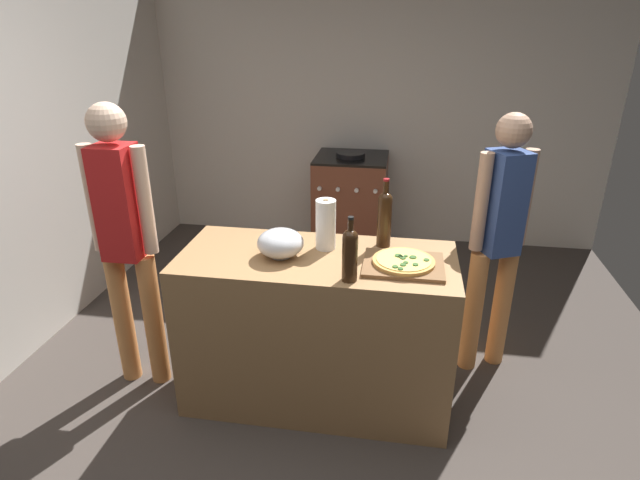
% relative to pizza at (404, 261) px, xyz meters
% --- Properties ---
extents(ground_plane, '(4.48, 3.70, 0.02)m').
position_rel_pizza_xyz_m(ground_plane, '(-0.43, 0.96, -0.93)').
color(ground_plane, '#3F3833').
extents(kitchen_wall_rear, '(4.48, 0.10, 2.60)m').
position_rel_pizza_xyz_m(kitchen_wall_rear, '(-0.43, 2.56, 0.38)').
color(kitchen_wall_rear, beige).
rests_on(kitchen_wall_rear, ground_plane).
extents(kitchen_wall_left, '(0.10, 3.70, 2.60)m').
position_rel_pizza_xyz_m(kitchen_wall_left, '(-2.42, 0.96, 0.38)').
color(kitchen_wall_left, beige).
rests_on(kitchen_wall_left, ground_plane).
extents(counter, '(1.46, 0.64, 0.89)m').
position_rel_pizza_xyz_m(counter, '(-0.45, 0.05, -0.48)').
color(counter, '#9E7247').
rests_on(counter, ground_plane).
extents(cutting_board, '(0.40, 0.32, 0.02)m').
position_rel_pizza_xyz_m(cutting_board, '(-0.00, 0.00, -0.02)').
color(cutting_board, brown).
rests_on(cutting_board, counter).
extents(pizza, '(0.31, 0.31, 0.03)m').
position_rel_pizza_xyz_m(pizza, '(0.00, 0.00, 0.00)').
color(pizza, tan).
rests_on(pizza, cutting_board).
extents(mixing_bowl, '(0.24, 0.24, 0.15)m').
position_rel_pizza_xyz_m(mixing_bowl, '(-0.63, 0.02, 0.05)').
color(mixing_bowl, '#B2B2B7').
rests_on(mixing_bowl, counter).
extents(paper_towel_roll, '(0.11, 0.11, 0.28)m').
position_rel_pizza_xyz_m(paper_towel_roll, '(-0.42, 0.16, 0.11)').
color(paper_towel_roll, white).
rests_on(paper_towel_roll, counter).
extents(wine_bottle_amber, '(0.07, 0.07, 0.32)m').
position_rel_pizza_xyz_m(wine_bottle_amber, '(-0.25, -0.19, 0.11)').
color(wine_bottle_amber, '#331E0F').
rests_on(wine_bottle_amber, counter).
extents(wine_bottle_green, '(0.08, 0.08, 0.38)m').
position_rel_pizza_xyz_m(wine_bottle_green, '(-0.11, 0.25, 0.14)').
color(wine_bottle_green, '#331E0F').
rests_on(wine_bottle_green, counter).
extents(stove, '(0.64, 0.63, 0.94)m').
position_rel_pizza_xyz_m(stove, '(-0.49, 2.16, -0.47)').
color(stove, brown).
rests_on(stove, ground_plane).
extents(person_in_stripes, '(0.37, 0.20, 1.66)m').
position_rel_pizza_xyz_m(person_in_stripes, '(-1.51, 0.03, 0.03)').
color(person_in_stripes, '#D88C4C').
rests_on(person_in_stripes, ground_plane).
extents(person_in_red, '(0.33, 0.26, 1.59)m').
position_rel_pizza_xyz_m(person_in_red, '(0.54, 0.51, -0.02)').
color(person_in_red, '#D88C4C').
rests_on(person_in_red, ground_plane).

